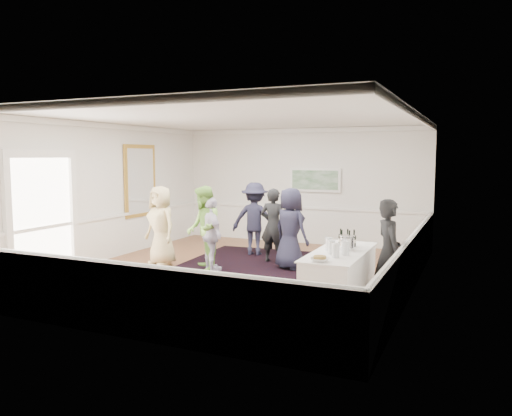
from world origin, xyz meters
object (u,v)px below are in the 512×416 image
at_px(guest_green, 204,228).
at_px(guest_dark_b, 273,226).
at_px(guest_navy, 291,229).
at_px(serving_table, 340,277).
at_px(bartender, 389,252).
at_px(ice_bucket, 347,243).
at_px(guest_lilac, 212,234).
at_px(guest_tan, 161,226).
at_px(nut_bowl, 320,259).
at_px(guest_dark_a, 255,219).

bearing_deg(guest_green, guest_dark_b, 105.95).
height_order(guest_green, guest_navy, guest_green).
bearing_deg(serving_table, bartender, 24.63).
bearing_deg(ice_bucket, guest_lilac, 161.66).
xyz_separation_m(guest_green, ice_bucket, (3.33, -1.00, 0.09)).
height_order(guest_dark_b, ice_bucket, guest_dark_b).
xyz_separation_m(guest_tan, guest_green, (1.15, -0.09, 0.02)).
bearing_deg(serving_table, guest_tan, 164.20).
bearing_deg(guest_dark_b, serving_table, 131.63).
xyz_separation_m(guest_lilac, guest_dark_b, (0.89, 1.29, 0.07)).
bearing_deg(ice_bucket, nut_bowl, -98.33).
relative_size(serving_table, ice_bucket, 8.33).
relative_size(bartender, guest_navy, 0.99).
distance_m(guest_lilac, nut_bowl, 3.66).
distance_m(guest_tan, guest_dark_a, 2.38).
distance_m(serving_table, guest_tan, 4.59).
bearing_deg(guest_dark_a, serving_table, 123.95).
relative_size(guest_dark_b, nut_bowl, 6.19).
bearing_deg(ice_bucket, guest_dark_a, 135.44).
height_order(guest_tan, guest_dark_b, guest_tan).
height_order(guest_tan, ice_bucket, guest_tan).
relative_size(guest_lilac, guest_dark_a, 0.87).
bearing_deg(guest_green, guest_dark_a, 135.55).
distance_m(bartender, guest_tan, 5.21).
height_order(bartender, guest_green, guest_green).
xyz_separation_m(guest_dark_a, ice_bucket, (3.02, -2.98, 0.10)).
relative_size(serving_table, bartender, 1.25).
bearing_deg(serving_table, ice_bucket, 64.04).
relative_size(guest_dark_b, ice_bucket, 6.58).
relative_size(guest_green, guest_navy, 1.03).
relative_size(ice_bucket, nut_bowl, 0.94).
xyz_separation_m(guest_green, guest_lilac, (0.17, 0.04, -0.12)).
relative_size(guest_lilac, ice_bucket, 6.02).
relative_size(serving_table, guest_lilac, 1.38).
distance_m(serving_table, guest_dark_b, 3.35).
xyz_separation_m(guest_dark_b, nut_bowl, (2.12, -3.38, 0.06)).
relative_size(bartender, guest_lilac, 1.11).
height_order(guest_tan, guest_navy, guest_tan).
bearing_deg(guest_green, nut_bowl, 21.51).
bearing_deg(guest_dark_b, guest_navy, 141.96).
height_order(guest_green, guest_dark_b, guest_green).
xyz_separation_m(bartender, guest_dark_b, (-2.93, 2.15, -0.01)).
xyz_separation_m(bartender, guest_dark_a, (-3.68, 2.79, 0.03)).
bearing_deg(guest_green, ice_bucket, 37.51).
relative_size(bartender, guest_tan, 0.98).
xyz_separation_m(serving_table, ice_bucket, (0.07, 0.15, 0.55)).
bearing_deg(guest_tan, guest_lilac, 17.06).
distance_m(guest_tan, guest_green, 1.15).
height_order(bartender, guest_dark_b, bartender).
xyz_separation_m(guest_tan, nut_bowl, (4.32, -2.13, 0.03)).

